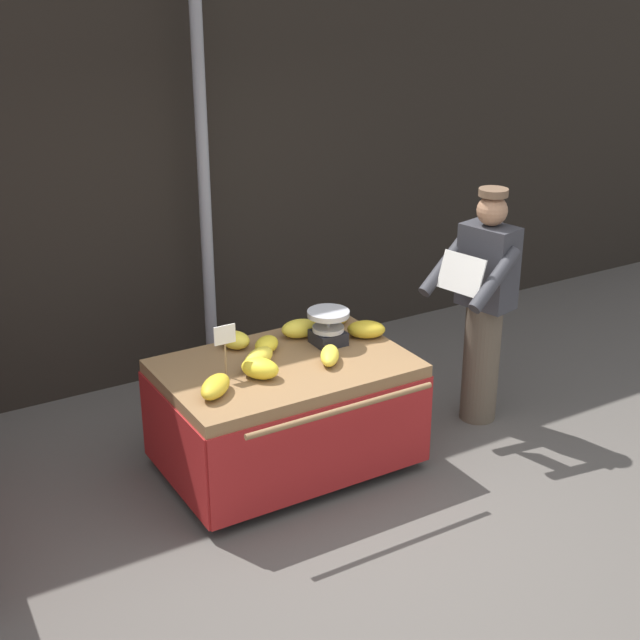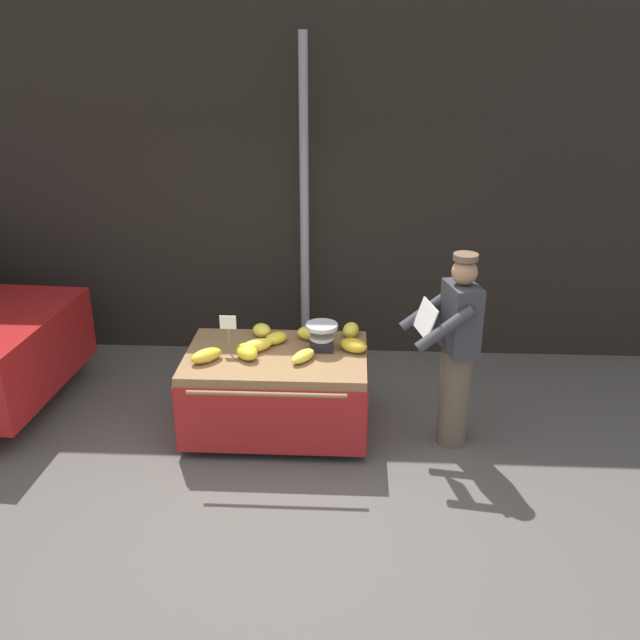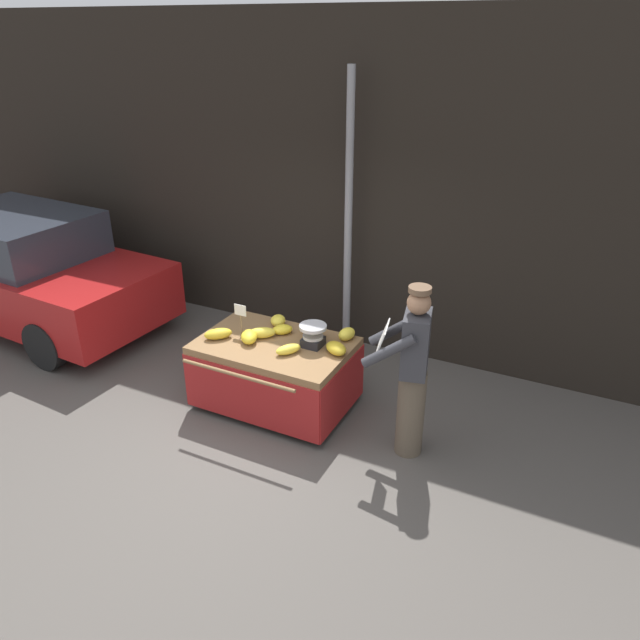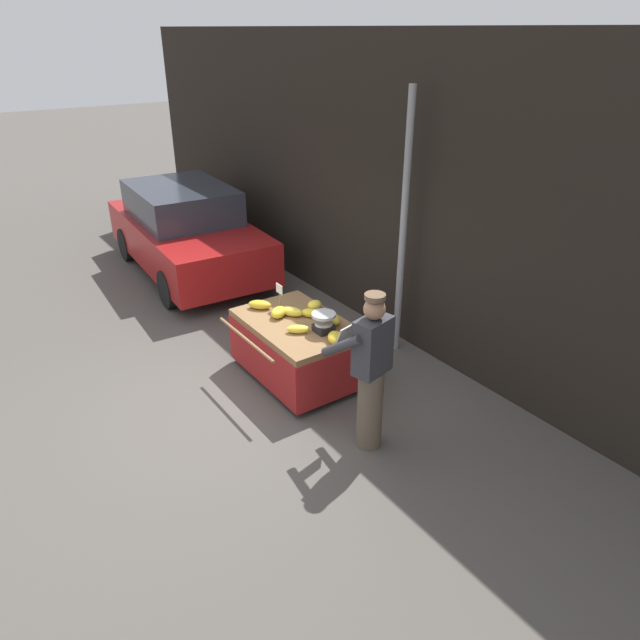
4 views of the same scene
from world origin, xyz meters
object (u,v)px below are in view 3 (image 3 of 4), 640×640
Objects in this scene: banana_bunch_0 at (336,348)px; banana_bunch_1 at (278,320)px; banana_bunch_3 at (249,337)px; price_sign at (240,313)px; banana_cart at (275,360)px; weighing_scale at (313,336)px; banana_bunch_7 at (347,334)px; vendor_person at (412,372)px; banana_bunch_5 at (262,333)px; parked_car at (27,270)px; banana_bunch_2 at (288,349)px; banana_bunch_8 at (282,330)px; street_pole at (348,221)px; banana_bunch_4 at (218,334)px; banana_bunch_6 at (313,331)px.

banana_bunch_0 is 1.26× the size of banana_bunch_1.
price_sign is at bearing 144.70° from banana_bunch_3.
weighing_scale reaches higher than banana_cart.
banana_bunch_3 is at bearing -149.91° from banana_bunch_7.
weighing_scale is 1.15m from vendor_person.
banana_cart is 4.67× the size of price_sign.
parked_car reaches higher than banana_bunch_5.
banana_bunch_2 is 0.44m from banana_bunch_8.
street_pole is at bearing 69.44° from price_sign.
banana_bunch_4 is at bearing -129.80° from price_sign.
banana_bunch_5 is (-0.17, 0.04, 0.27)m from banana_cart.
weighing_scale reaches higher than banana_bunch_6.
vendor_person reaches higher than banana_bunch_7.
banana_bunch_4 is 1.00× the size of banana_bunch_5.
banana_bunch_2 is (0.41, -0.51, -0.01)m from banana_bunch_1.
weighing_scale is at bearing 7.55° from price_sign.
banana_bunch_1 is at bearing 0.71° from parked_car.
banana_bunch_0 is at bearing 6.68° from banana_cart.
banana_bunch_4 is 0.45m from banana_bunch_5.
banana_cart is 1.56m from vendor_person.
banana_bunch_1 reaches higher than banana_bunch_4.
banana_bunch_0 is 0.88m from vendor_person.
weighing_scale is 0.67m from banana_bunch_3.
street_pole is 16.42× the size of banana_bunch_1.
banana_bunch_6 is 1.19× the size of banana_bunch_7.
banana_bunch_0 is at bearing 167.00° from vendor_person.
weighing_scale is at bearing -24.32° from banana_bunch_1.
banana_bunch_2 is (0.25, -0.14, 0.26)m from banana_cart.
banana_bunch_2 is 4.31m from parked_car.
weighing_scale is at bearing 19.92° from banana_bunch_3.
vendor_person is (1.69, -0.49, 0.06)m from banana_bunch_1.
banana_bunch_7 is 0.69m from banana_bunch_8.
parked_car is at bearing -164.45° from street_pole.
weighing_scale is 0.81m from price_sign.
price_sign is (-0.41, 0.01, 0.46)m from banana_cart.
banana_bunch_3 is at bearing -160.08° from weighing_scale.
banana_bunch_0 is at bearing -10.68° from banana_bunch_8.
banana_bunch_6 is (0.04, 0.45, 0.01)m from banana_bunch_2.
banana_bunch_5 is 0.53m from banana_bunch_6.
banana_bunch_8 is (-0.66, -0.19, -0.01)m from banana_bunch_7.
banana_bunch_0 reaches higher than banana_bunch_4.
banana_bunch_3 is (-0.90, -0.19, 0.01)m from banana_bunch_0.
banana_bunch_4 is at bearing -167.99° from banana_bunch_0.
banana_cart is at bearing 18.02° from banana_bunch_4.
banana_bunch_8 is at bearing 169.32° from banana_bunch_0.
banana_bunch_3 is (-0.23, -0.11, 0.28)m from banana_cart.
street_pole is 1.87m from banana_cart.
banana_cart is 0.72m from banana_bunch_0.
banana_bunch_6 is at bearing 39.19° from banana_bunch_3.
vendor_person reaches higher than price_sign.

